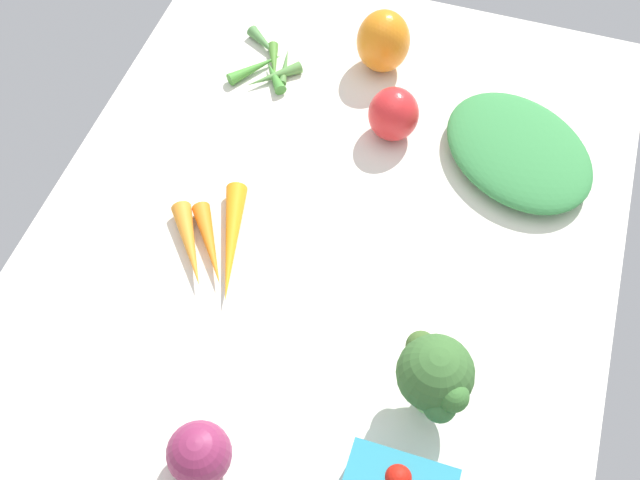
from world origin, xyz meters
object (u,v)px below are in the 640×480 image
Objects in this scene: red_onion_near_basket at (199,454)px; bell_pepper_orange at (383,41)px; carrot_bunch at (214,244)px; bell_pepper_red at (393,114)px; leafy_greens_clump at (519,151)px; okra_pile at (269,65)px; broccoli_head at (435,377)px.

bell_pepper_orange is (-66.08, 2.45, 1.45)cm from red_onion_near_basket.
bell_pepper_red reaches higher than carrot_bunch.
leafy_greens_clump is 26.29cm from bell_pepper_orange.
okra_pile is (-60.12, -13.76, -2.67)cm from red_onion_near_basket.
leafy_greens_clump is at bearing 175.12° from broccoli_head.
broccoli_head is at bearing 68.31° from carrot_bunch.
bell_pepper_red is (0.41, -17.99, 1.89)cm from leafy_greens_clump.
okra_pile is at bearing -69.81° from bell_pepper_orange.
bell_pepper_orange reaches higher than bell_pepper_red.
broccoli_head is at bearing 20.60° from bell_pepper_red.
carrot_bunch is 43.96cm from leafy_greens_clump.
bell_pepper_red is (-38.95, -14.64, -3.76)cm from broccoli_head.
red_onion_near_basket is at bearing -7.98° from bell_pepper_red.
okra_pile is 22.52cm from bell_pepper_red.
bell_pepper_orange is (-39.23, 11.78, 3.63)cm from carrot_bunch.
broccoli_head reaches higher than leafy_greens_clump.
bell_pepper_orange is at bearing -159.19° from broccoli_head.
leafy_greens_clump is at bearing 91.31° from bell_pepper_red.
bell_pepper_red is at bearing -159.40° from broccoli_head.
red_onion_near_basket reaches higher than okra_pile.
bell_pepper_red is at bearing 172.02° from red_onion_near_basket.
bell_pepper_orange reaches higher than okra_pile.
broccoli_head is 1.24× the size of bell_pepper_orange.
carrot_bunch is 33.56cm from okra_pile.
red_onion_near_basket is 53.82cm from bell_pepper_red.
carrot_bunch is at bearing -16.71° from bell_pepper_orange.
broccoli_head is 1.74× the size of red_onion_near_basket.
broccoli_head is 0.70× the size of carrot_bunch.
okra_pile is 39.77cm from leafy_greens_clump.
leafy_greens_clump is at bearing 80.71° from okra_pile.
okra_pile is at bearing -141.92° from broccoli_head.
carrot_bunch is 0.76× the size of leafy_greens_clump.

